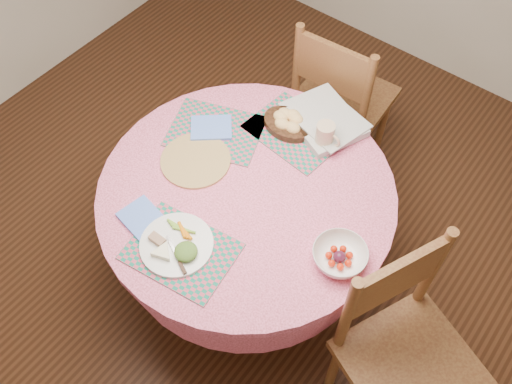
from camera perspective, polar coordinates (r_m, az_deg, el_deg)
ground at (r=2.99m, az=-0.76°, el=-8.12°), size 4.00×4.00×0.00m
dining_table at (r=2.51m, az=-0.90°, el=-2.37°), size 1.24×1.24×0.75m
chair_right at (r=2.34m, az=14.46°, el=-14.74°), size 0.60×0.61×1.02m
chair_back at (r=3.03m, az=8.37°, el=9.28°), size 0.49×0.47×1.00m
placemat_front at (r=2.21m, az=-7.49°, el=-5.90°), size 0.44×0.35×0.01m
placemat_left at (r=2.55m, az=-4.07°, el=6.10°), size 0.48×0.42×0.01m
placemat_back at (r=2.54m, az=3.94°, el=6.03°), size 0.43×0.34×0.01m
wicker_trivet at (r=2.44m, az=-6.06°, el=3.17°), size 0.30×0.30×0.01m
napkin_near at (r=2.30m, az=-11.25°, el=-2.67°), size 0.20×0.17×0.01m
napkin_far at (r=2.55m, az=-4.49°, el=6.42°), size 0.23×0.22×0.01m
dinner_plate at (r=2.20m, az=-7.94°, el=-5.31°), size 0.28×0.28×0.05m
bread_bowl at (r=2.53m, az=3.22°, el=7.05°), size 0.23×0.23×0.08m
latte_mug at (r=2.45m, az=6.94°, el=5.59°), size 0.12×0.08×0.13m
fruit_bowl at (r=2.17m, az=8.36°, el=-6.37°), size 0.25×0.25×0.07m
newspaper_stack at (r=2.57m, az=6.80°, el=7.22°), size 0.42×0.38×0.04m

